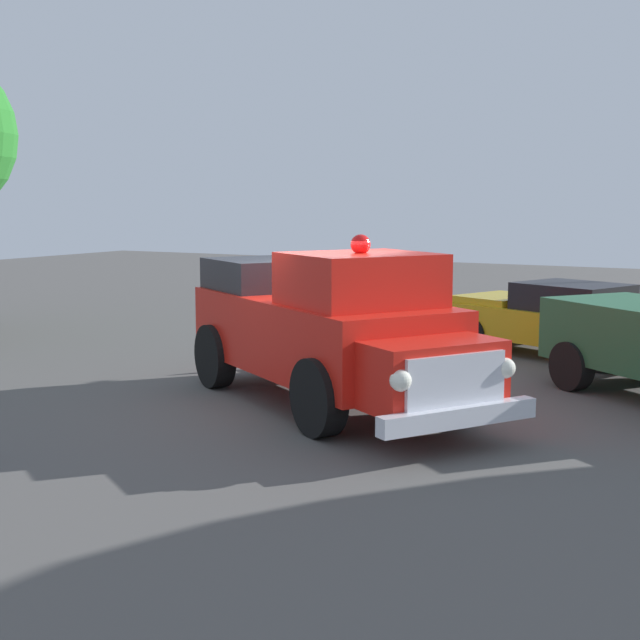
% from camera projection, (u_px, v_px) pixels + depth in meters
% --- Properties ---
extents(ground_plane, '(60.00, 60.00, 0.00)m').
position_uv_depth(ground_plane, '(314.00, 404.00, 13.33)').
color(ground_plane, '#514F4C').
extents(vintage_fire_truck, '(6.19, 5.01, 2.59)m').
position_uv_depth(vintage_fire_truck, '(328.00, 326.00, 13.12)').
color(vintage_fire_truck, black).
rests_on(vintage_fire_truck, ground).
extents(classic_hot_rod, '(4.74, 3.36, 1.46)m').
position_uv_depth(classic_hot_rod, '(557.00, 318.00, 17.35)').
color(classic_hot_rod, black).
rests_on(classic_hot_rod, ground).
extents(lawn_chair_near_truck, '(0.69, 0.69, 1.02)m').
position_uv_depth(lawn_chair_near_truck, '(437.00, 304.00, 20.96)').
color(lawn_chair_near_truck, '#B7BABF').
rests_on(lawn_chair_near_truck, ground).
extents(lawn_chair_by_car, '(0.68, 0.68, 1.02)m').
position_uv_depth(lawn_chair_by_car, '(307.00, 335.00, 16.18)').
color(lawn_chair_by_car, '#B7BABF').
rests_on(lawn_chair_by_car, ground).
extents(spectator_seated, '(0.63, 0.64, 1.29)m').
position_uv_depth(spectator_seated, '(439.00, 301.00, 20.82)').
color(spectator_seated, '#383842').
rests_on(spectator_seated, ground).
extents(traffic_cone, '(0.40, 0.40, 0.64)m').
position_uv_depth(traffic_cone, '(341.00, 347.00, 16.65)').
color(traffic_cone, orange).
rests_on(traffic_cone, ground).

